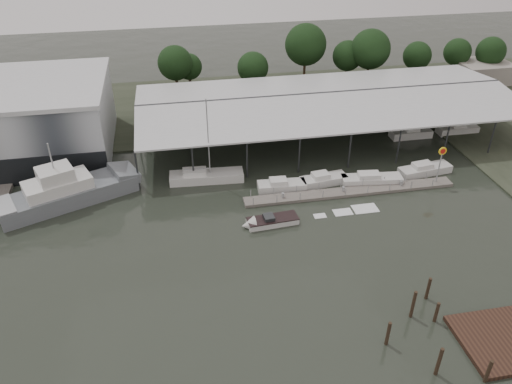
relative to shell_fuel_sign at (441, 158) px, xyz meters
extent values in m
plane|color=#252B23|center=(-27.00, -9.99, -3.93)|extent=(200.00, 200.00, 0.00)
cube|color=#383E2F|center=(-27.00, 32.01, -3.83)|extent=(140.00, 30.00, 0.30)
cube|color=#A8AEB3|center=(-55.00, 20.01, 1.07)|extent=(24.00, 20.00, 10.00)
cube|color=black|center=(-55.00, 9.96, -1.93)|extent=(24.00, 0.30, 4.00)
cube|color=silver|center=(-55.00, 20.01, 6.27)|extent=(24.50, 20.50, 0.60)
cube|color=#2A2D2F|center=(-10.00, 18.01, 2.84)|extent=(58.00, 0.40, 0.30)
cylinder|color=#2A2D2F|center=(-39.00, 6.51, -1.18)|extent=(0.24, 0.24, 5.50)
cylinder|color=#2A2D2F|center=(-39.00, 29.51, -1.18)|extent=(0.24, 0.24, 5.50)
cylinder|color=#2A2D2F|center=(19.00, 29.51, -1.18)|extent=(0.24, 0.24, 5.50)
cube|color=slate|center=(-12.00, 0.01, -3.73)|extent=(28.00, 2.00, 0.40)
cylinder|color=#989B9D|center=(-25.00, -0.89, -3.13)|extent=(0.10, 0.10, 1.20)
cylinder|color=#989B9D|center=(1.00, 0.91, -3.13)|extent=(0.10, 0.10, 1.20)
cube|color=#989B9D|center=(-13.00, 0.01, -3.23)|extent=(0.30, 0.30, 0.70)
cylinder|color=#989B9D|center=(0.00, 0.01, -1.43)|extent=(0.16, 0.16, 5.00)
cylinder|color=yellow|center=(0.00, 0.01, 1.07)|extent=(1.10, 0.12, 1.10)
cylinder|color=red|center=(0.00, -0.06, 1.07)|extent=(0.70, 0.05, 0.70)
cube|color=gray|center=(28.00, 35.01, -1.93)|extent=(10.00, 8.00, 4.00)
cube|color=slate|center=(-47.60, 4.61, -3.03)|extent=(17.23, 10.96, 2.40)
cube|color=slate|center=(-40.84, 7.50, -2.03)|extent=(4.73, 5.46, 1.80)
cube|color=silver|center=(-48.52, 4.21, -1.24)|extent=(8.77, 6.73, 1.80)
cube|color=silver|center=(-48.52, 4.21, 0.47)|extent=(5.02, 4.69, 1.61)
cylinder|color=#989B9D|center=(-48.52, 4.21, 2.87)|extent=(0.18, 0.18, 3.50)
cube|color=#989B9D|center=(-54.35, 1.71, -1.72)|extent=(3.64, 4.99, 0.15)
cube|color=silver|center=(-30.03, 6.63, -3.43)|extent=(10.03, 3.20, 1.40)
cube|color=silver|center=(-31.61, 6.73, -2.53)|extent=(3.27, 1.98, 0.80)
cylinder|color=#989B9D|center=(-29.54, 6.60, 2.37)|extent=(0.16, 0.16, 10.85)
cylinder|color=#989B9D|center=(-31.32, 6.71, -2.03)|extent=(3.50, 0.33, 0.12)
cube|color=silver|center=(-23.38, -4.77, -3.58)|extent=(6.18, 2.48, 0.90)
cone|color=silver|center=(-26.33, -5.01, -3.58)|extent=(1.76, 2.12, 2.00)
cube|color=black|center=(-23.38, -4.77, -3.18)|extent=(6.19, 2.54, 0.12)
cube|color=#2A2D2F|center=(-23.86, -4.81, -2.93)|extent=(1.31, 1.49, 0.50)
cube|color=silver|center=(-17.38, -4.29, -3.91)|extent=(2.30, 1.50, 0.04)
cube|color=silver|center=(-14.39, -4.04, -3.91)|extent=(3.10, 2.00, 0.04)
cube|color=silver|center=(-11.40, -3.80, -3.91)|extent=(3.90, 2.50, 0.04)
cube|color=silver|center=(-20.57, 2.49, -3.43)|extent=(6.46, 2.61, 1.10)
cube|color=silver|center=(-21.07, 2.49, -2.63)|extent=(2.31, 1.75, 0.70)
cube|color=silver|center=(-14.71, 2.94, -3.43)|extent=(6.47, 2.98, 1.10)
cube|color=silver|center=(-15.21, 2.94, -2.63)|extent=(2.37, 1.87, 0.70)
cube|color=silver|center=(-8.37, 1.81, -3.43)|extent=(8.23, 3.11, 1.10)
cube|color=silver|center=(-8.87, 1.81, -2.63)|extent=(2.98, 1.92, 0.70)
cube|color=silver|center=(-0.11, 2.98, -3.43)|extent=(7.72, 3.18, 1.10)
cube|color=silver|center=(-0.61, 2.98, -2.63)|extent=(2.81, 1.94, 0.70)
cylinder|color=#382A1C|center=(-11.89, -22.58, -3.08)|extent=(0.32, 0.32, 2.89)
cylinder|color=#382A1C|center=(-10.98, -29.39, -2.98)|extent=(0.32, 0.32, 3.09)
cylinder|color=#382A1C|center=(-17.36, -24.27, -2.90)|extent=(0.32, 0.32, 3.25)
cylinder|color=#382A1C|center=(-13.80, -21.62, -2.67)|extent=(0.32, 0.32, 3.71)
cylinder|color=#382A1C|center=(-11.26, -19.67, -2.94)|extent=(0.32, 0.32, 3.17)
cylinder|color=#382A1C|center=(-14.60, -27.98, -2.69)|extent=(0.32, 0.32, 3.67)
cylinder|color=#322316|center=(-32.22, 38.59, -1.68)|extent=(0.50, 0.50, 4.49)
sphere|color=#1A3716|center=(-32.22, 38.59, 2.36)|extent=(6.28, 6.28, 6.28)
cylinder|color=#322316|center=(-29.67, 40.33, -2.18)|extent=(0.50, 0.50, 3.48)
sphere|color=#1A3716|center=(-29.67, 40.33, 0.95)|extent=(4.88, 4.88, 4.88)
cylinder|color=#322316|center=(-18.43, 35.28, -1.90)|extent=(0.50, 0.50, 4.04)
sphere|color=#1A3716|center=(-18.43, 35.28, 1.74)|extent=(5.66, 5.66, 5.66)
cylinder|color=#322316|center=(-7.35, 40.07, -1.11)|extent=(0.50, 0.50, 5.63)
sphere|color=#1A3716|center=(-7.35, 40.07, 3.96)|extent=(7.88, 7.88, 7.88)
cylinder|color=#322316|center=(0.69, 38.49, -1.86)|extent=(0.50, 0.50, 4.13)
sphere|color=#1A3716|center=(0.69, 38.49, 1.85)|extent=(5.78, 5.78, 5.78)
cylinder|color=#322316|center=(4.31, 36.43, -1.27)|extent=(0.50, 0.50, 5.32)
sphere|color=#1A3716|center=(4.31, 36.43, 3.52)|extent=(7.44, 7.44, 7.44)
cylinder|color=#322316|center=(14.36, 36.96, -1.98)|extent=(0.50, 0.50, 3.89)
sphere|color=#1A3716|center=(14.36, 36.96, 1.52)|extent=(5.45, 5.45, 5.45)
cylinder|color=#322316|center=(23.49, 38.02, -2.01)|extent=(0.50, 0.50, 3.83)
sphere|color=#1A3716|center=(23.49, 38.02, 1.43)|extent=(5.36, 5.36, 5.36)
cylinder|color=#322316|center=(29.49, 36.07, -1.89)|extent=(0.50, 0.50, 4.08)
sphere|color=#1A3716|center=(29.49, 36.07, 1.78)|extent=(5.71, 5.71, 5.71)
camera|label=1|loc=(-34.18, -51.61, 30.94)|focal=35.00mm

